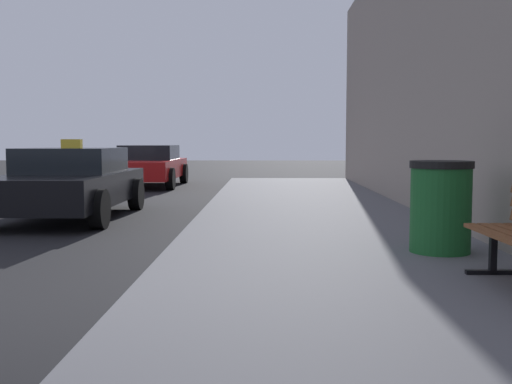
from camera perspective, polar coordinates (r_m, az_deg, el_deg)
name	(u,v)px	position (r m, az deg, el deg)	size (l,w,h in m)	color
sidewalk	(374,312)	(4.89, 10.97, -10.93)	(4.00, 32.00, 0.15)	#5B5B60
trash_bin	(441,206)	(7.12, 16.85, -1.29)	(0.70, 0.70, 1.02)	#195926
car_black	(70,182)	(11.57, -17.00, 0.86)	(2.06, 4.31, 1.43)	black
car_red	(149,165)	(19.28, -9.97, 2.47)	(2.02, 4.51, 1.27)	red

